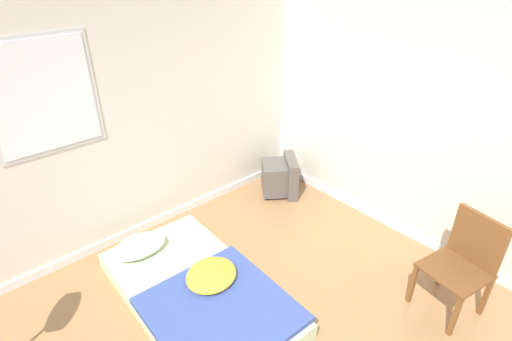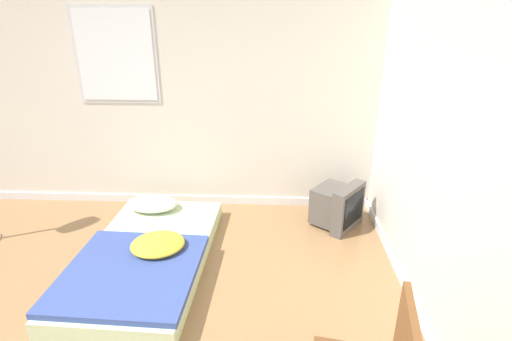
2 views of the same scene
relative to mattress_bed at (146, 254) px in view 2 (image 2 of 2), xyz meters
name	(u,v)px [view 2 (image 2 of 2)]	position (x,y,z in m)	size (l,w,h in m)	color
wall_back	(147,92)	(-0.24, 1.26, 1.18)	(7.31, 0.08, 2.60)	silver
mattress_bed	(146,254)	(0.00, 0.00, 0.00)	(1.11, 1.94, 0.29)	beige
crt_tv	(337,206)	(1.79, 0.78, 0.12)	(0.59, 0.60, 0.48)	#56514C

